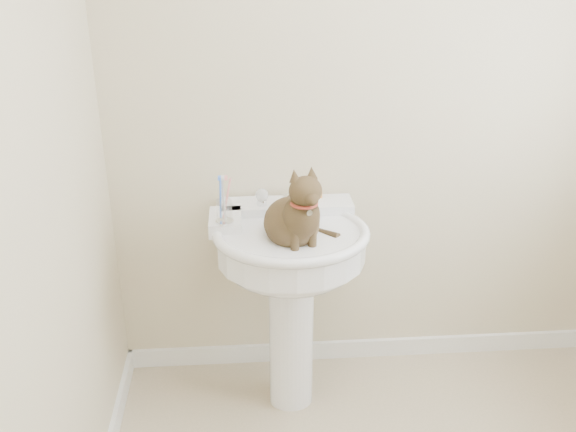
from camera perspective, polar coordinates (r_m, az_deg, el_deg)
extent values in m
cube|color=white|center=(3.16, 6.51, -11.60)|extent=(2.20, 0.02, 0.09)
cylinder|color=white|center=(2.72, 0.29, -10.78)|extent=(0.18, 0.18, 0.65)
cylinder|color=white|center=(2.50, 0.31, -2.71)|extent=(0.58, 0.58, 0.13)
ellipsoid|color=white|center=(2.53, 0.30, -3.97)|extent=(0.53, 0.46, 0.21)
torus|color=white|center=(2.47, 0.31, -1.52)|extent=(0.61, 0.61, 0.04)
cube|color=white|center=(2.66, -0.05, 0.70)|extent=(0.54, 0.14, 0.06)
cube|color=white|center=(2.54, -5.60, -0.56)|extent=(0.13, 0.19, 0.06)
cylinder|color=silver|center=(2.60, 0.02, 1.39)|extent=(0.05, 0.05, 0.05)
cylinder|color=silver|center=(2.54, 0.10, 1.57)|extent=(0.04, 0.04, 0.14)
sphere|color=white|center=(2.60, -2.43, 1.89)|extent=(0.06, 0.06, 0.06)
sphere|color=white|center=(2.62, 2.39, 2.03)|extent=(0.06, 0.06, 0.06)
cube|color=orange|center=(2.69, 1.95, 1.99)|extent=(0.10, 0.08, 0.03)
cylinder|color=silver|center=(2.47, -5.65, -0.49)|extent=(0.07, 0.07, 0.01)
cylinder|color=white|center=(2.45, -5.69, 0.49)|extent=(0.06, 0.06, 0.09)
cylinder|color=#3E73ED|center=(2.43, -6.02, 1.55)|extent=(0.01, 0.01, 0.17)
cylinder|color=silver|center=(2.43, -5.74, 1.56)|extent=(0.01, 0.01, 0.17)
cylinder|color=pink|center=(2.43, -5.46, 1.57)|extent=(0.01, 0.01, 0.17)
ellipsoid|color=brown|center=(2.42, 0.49, -0.58)|extent=(0.21, 0.24, 0.19)
ellipsoid|color=brown|center=(2.31, 0.67, -0.11)|extent=(0.14, 0.13, 0.17)
ellipsoid|color=brown|center=(2.24, 0.75, 2.16)|extent=(0.12, 0.11, 0.11)
cone|color=brown|center=(2.24, -0.14, 3.65)|extent=(0.04, 0.04, 0.05)
cone|color=brown|center=(2.24, 1.56, 3.70)|extent=(0.04, 0.04, 0.05)
cylinder|color=brown|center=(2.47, 3.01, -1.68)|extent=(0.03, 0.03, 0.22)
torus|color=maroon|center=(2.27, 0.72, 1.08)|extent=(0.10, 0.10, 0.01)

